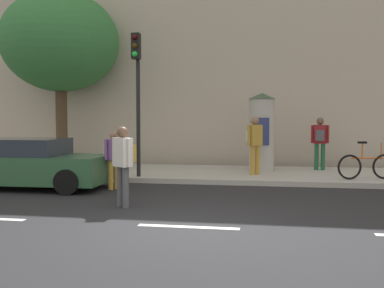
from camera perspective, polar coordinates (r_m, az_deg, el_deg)
name	(u,v)px	position (r m, az deg, el deg)	size (l,w,h in m)	color
ground_plane	(188,227)	(7.96, -0.49, -10.51)	(80.00, 80.00, 0.00)	#232326
sidewalk_curb	(226,174)	(14.79, 4.29, -3.81)	(36.00, 4.00, 0.15)	#B2ADA3
lane_markings	(188,227)	(7.96, -0.49, -10.48)	(25.80, 0.16, 0.01)	silver
building_backdrop	(237,36)	(19.98, 5.73, 13.51)	(36.00, 5.00, 10.90)	#B7A893
traffic_light	(137,81)	(13.46, -7.01, 7.96)	(0.24, 0.45, 4.23)	black
poster_column	(262,131)	(15.22, 8.85, 1.62)	(0.91, 0.91, 2.60)	#B2ADA3
street_tree	(60,42)	(17.82, -16.40, 12.29)	(4.36, 4.36, 6.46)	#4C3826
pedestrian_with_backpack	(123,159)	(9.67, -8.71, -1.89)	(0.52, 0.52, 1.72)	#4C4C51
pedestrian_in_red_top	(113,155)	(12.16, -10.02, -1.39)	(0.50, 0.50, 1.56)	#B78C33
pedestrian_in_dark_shirt	(255,140)	(14.02, 7.96, 0.50)	(0.52, 0.52, 1.80)	#B78C33
pedestrian_tallest	(320,139)	(15.71, 15.95, 0.65)	(0.59, 0.42, 1.77)	#1E5938
bicycle_leaning	(367,166)	(13.79, 21.35, -2.60)	(1.71, 0.56, 1.09)	black
parked_car_dark	(24,164)	(12.99, -20.58, -2.38)	(4.47, 1.96, 1.35)	#2D5938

